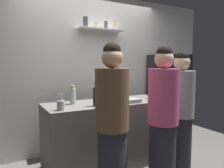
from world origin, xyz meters
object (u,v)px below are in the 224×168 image
Objects in this scene: wine_bottle_green_glass at (153,90)px; person_grey_hoodie at (180,114)px; water_bottle_plastic at (73,96)px; utensil_holder at (61,105)px; person_pink_top at (163,120)px; baking_pan at (127,101)px; person_brown_jacket at (112,126)px; refrigerator at (168,98)px; wine_bottle_dark_glass at (96,96)px.

wine_bottle_green_glass is 0.67m from person_grey_hoodie.
utensil_holder is at bearing -128.61° from water_bottle_plastic.
wine_bottle_green_glass is 0.99m from person_pink_top.
baking_pan is 0.73m from person_grey_hoodie.
person_brown_jacket is (0.12, -0.88, -0.20)m from water_bottle_plastic.
person_brown_jacket reaches higher than refrigerator.
person_grey_hoodie is (0.51, -0.50, -0.14)m from baking_pan.
baking_pan is 1.36× the size of water_bottle_plastic.
baking_pan is 0.70m from person_pink_top.
person_grey_hoodie reaches higher than wine_bottle_green_glass.
baking_pan is at bearing 3.19° from utensil_holder.
water_bottle_plastic is at bearing 51.39° from utensil_holder.
refrigerator is 1.97m from water_bottle_plastic.
water_bottle_plastic is 1.21m from person_pink_top.
person_brown_jacket is (-1.13, -0.75, -0.21)m from wine_bottle_green_glass.
wine_bottle_green_glass is at bearing 99.66° from person_brown_jacket.
person_grey_hoodie is (1.08, 0.13, -0.03)m from person_brown_jacket.
wine_bottle_green_glass is at bearing -79.15° from person_grey_hoodie.
person_brown_jacket is at bearing -146.61° from wine_bottle_green_glass.
person_brown_jacket is (-0.57, -0.62, -0.11)m from baking_pan.
utensil_holder is 0.66× the size of wine_bottle_dark_glass.
wine_bottle_green_glass is 1.04m from wine_bottle_dark_glass.
wine_bottle_dark_glass is 0.20× the size of person_grey_hoodie.
person_grey_hoodie is at bearing -1.06° from person_pink_top.
person_brown_jacket reaches higher than person_grey_hoodie.
person_pink_top is (0.61, -0.07, -0.01)m from person_brown_jacket.
utensil_holder is 0.13× the size of person_brown_jacket.
wine_bottle_dark_glass is 1.31× the size of water_bottle_plastic.
baking_pan is (-1.25, -0.52, 0.13)m from refrigerator.
baking_pan is 0.58m from wine_bottle_green_glass.
person_brown_jacket is (0.36, -0.57, -0.15)m from utensil_holder.
wine_bottle_dark_glass is at bearing -162.90° from refrigerator.
wine_bottle_green_glass is (0.56, 0.12, 0.10)m from baking_pan.
person_brown_jacket is at bearing 21.88° from person_grey_hoodie.
person_pink_top reaches higher than wine_bottle_green_glass.
refrigerator is at bearing 21.69° from person_pink_top.
refrigerator is at bearing 14.58° from utensil_holder.
person_pink_top is (0.73, -0.94, -0.21)m from water_bottle_plastic.
baking_pan is at bearing 1.74° from wine_bottle_dark_glass.
refrigerator is 4.72× the size of baking_pan.
water_bottle_plastic is 0.16× the size of person_grey_hoodie.
refrigerator is 1.26m from person_grey_hoodie.
water_bottle_plastic is (-1.25, 0.13, -0.01)m from wine_bottle_green_glass.
refrigerator is 5.06× the size of wine_bottle_green_glass.
refrigerator is at bearing 7.71° from water_bottle_plastic.
refrigerator is 7.40× the size of utensil_holder.
refrigerator is 0.83m from wine_bottle_green_glass.
person_pink_top reaches higher than refrigerator.
wine_bottle_dark_glass is (-0.47, -0.01, 0.10)m from baking_pan.
water_bottle_plastic is at bearing 159.74° from baking_pan.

